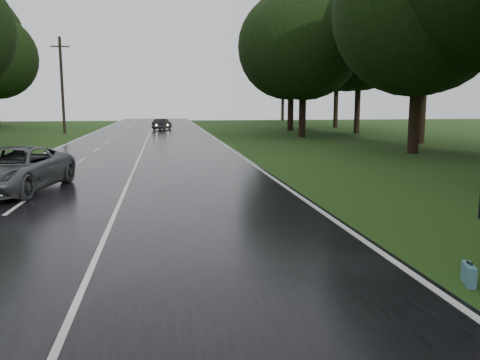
# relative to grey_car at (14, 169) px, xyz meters

# --- Properties ---
(ground) EXTENTS (160.00, 160.00, 0.00)m
(ground) POSITION_rel_grey_car_xyz_m (3.79, -10.63, -0.81)
(ground) COLOR #224113
(ground) RESTS_ON ground
(road) EXTENTS (12.00, 140.00, 0.04)m
(road) POSITION_rel_grey_car_xyz_m (3.79, 9.37, -0.79)
(road) COLOR black
(road) RESTS_ON ground
(lane_center) EXTENTS (0.12, 140.00, 0.01)m
(lane_center) POSITION_rel_grey_car_xyz_m (3.79, 9.37, -0.77)
(lane_center) COLOR silver
(lane_center) RESTS_ON road
(grey_car) EXTENTS (3.57, 5.94, 1.54)m
(grey_car) POSITION_rel_grey_car_xyz_m (0.00, 0.00, 0.00)
(grey_car) COLOR #4A4C4F
(grey_car) RESTS_ON road
(far_car) EXTENTS (2.26, 3.96, 1.24)m
(far_car) POSITION_rel_grey_car_xyz_m (5.04, 38.98, -0.15)
(far_car) COLOR black
(far_car) RESTS_ON road
(suitcase) EXTENTS (0.31, 0.52, 0.36)m
(suitcase) POSITION_rel_grey_car_xyz_m (10.35, -10.50, -0.63)
(suitcase) COLOR teal
(suitcase) RESTS_ON ground
(utility_pole_far) EXTENTS (1.80, 0.28, 9.53)m
(utility_pole_far) POSITION_rel_grey_car_xyz_m (-4.71, 33.89, -0.81)
(utility_pole_far) COLOR black
(utility_pole_far) RESTS_ON ground
(tree_right_d) EXTENTS (8.99, 8.99, 14.04)m
(tree_right_d) POSITION_rel_grey_car_xyz_m (20.46, 10.37, -0.81)
(tree_right_d) COLOR black
(tree_right_d) RESTS_ON ground
(tree_right_e) EXTENTS (8.70, 8.70, 13.59)m
(tree_right_e) POSITION_rel_grey_car_xyz_m (17.68, 25.42, -0.81)
(tree_right_e) COLOR black
(tree_right_e) RESTS_ON ground
(tree_right_f) EXTENTS (10.67, 10.67, 16.67)m
(tree_right_f) POSITION_rel_grey_car_xyz_m (19.25, 35.61, -0.81)
(tree_right_f) COLOR black
(tree_right_f) RESTS_ON ground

